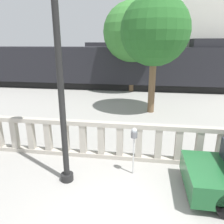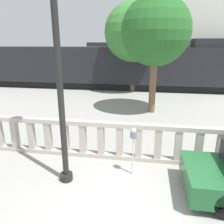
% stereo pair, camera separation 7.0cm
% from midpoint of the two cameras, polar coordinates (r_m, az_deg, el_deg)
% --- Properties ---
extents(ground_plane, '(160.00, 160.00, 0.00)m').
position_cam_midpoint_polar(ground_plane, '(5.22, 1.56, -26.25)').
color(ground_plane, gray).
extents(balustrade, '(12.44, 0.24, 1.24)m').
position_cam_midpoint_polar(balustrade, '(7.02, 4.25, -7.75)').
color(balustrade, '#ADA599').
rests_on(balustrade, ground).
extents(lamppost, '(0.43, 0.43, 6.86)m').
position_cam_midpoint_polar(lamppost, '(5.36, -14.80, 21.79)').
color(lamppost, black).
rests_on(lamppost, ground).
extents(parking_meter, '(0.18, 0.18, 1.42)m').
position_cam_midpoint_polar(parking_meter, '(6.06, 5.46, -6.50)').
color(parking_meter, silver).
rests_on(parking_meter, ground).
extents(train_near, '(25.37, 3.02, 3.93)m').
position_cam_midpoint_polar(train_near, '(19.21, -10.49, 11.71)').
color(train_near, black).
rests_on(train_near, ground).
extents(train_far, '(23.52, 3.15, 4.32)m').
position_cam_midpoint_polar(train_far, '(35.53, 13.23, 14.43)').
color(train_far, black).
rests_on(train_far, ground).
extents(tree_left, '(4.32, 4.32, 6.54)m').
position_cam_midpoint_polar(tree_left, '(17.01, 5.31, 20.01)').
color(tree_left, brown).
rests_on(tree_left, ground).
extents(tree_right, '(3.45, 3.45, 5.92)m').
position_cam_midpoint_polar(tree_right, '(11.68, 10.97, 19.96)').
color(tree_right, brown).
rests_on(tree_right, ground).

